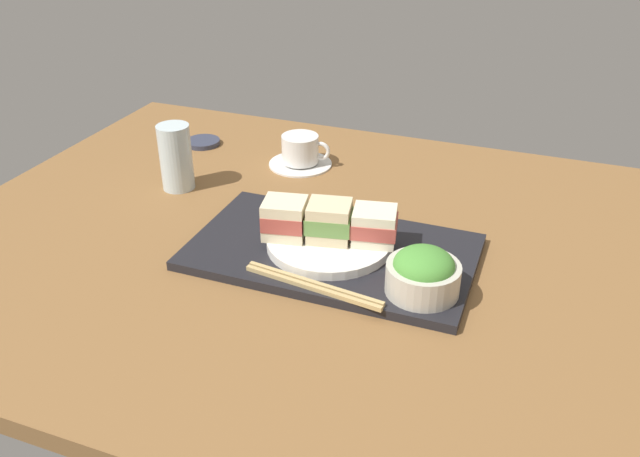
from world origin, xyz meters
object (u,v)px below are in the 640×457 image
coffee_cup (301,152)px  chopsticks_pair (310,285)px  sandwich_plate (329,242)px  sandwich_far (374,226)px  sandwich_middle (329,221)px  small_sauce_dish (203,142)px  sandwich_near (285,218)px  drinking_glass (176,157)px  salad_bowl (423,273)px

coffee_cup → chopsticks_pair: bearing=-66.1°
sandwich_plate → sandwich_far: sandwich_far is taller
sandwich_middle → chopsticks_pair: sandwich_middle is taller
sandwich_middle → small_sauce_dish: (-41.73, 33.07, -5.52)cm
sandwich_near → drinking_glass: drinking_glass is taller
chopsticks_pair → small_sauce_dish: 62.13cm
chopsticks_pair → sandwich_far: bearing=67.4°
chopsticks_pair → drinking_glass: size_ratio=1.76×
sandwich_middle → salad_bowl: bearing=-22.9°
coffee_cup → drinking_glass: (-17.98, -18.04, 3.51)cm
sandwich_near → salad_bowl: 24.24cm
small_sauce_dish → chopsticks_pair: bearing=-46.1°
small_sauce_dish → sandwich_plate: bearing=-38.4°
sandwich_near → coffee_cup: 34.04cm
sandwich_near → chopsticks_pair: sandwich_near is taller
sandwich_near → small_sauce_dish: (-34.86, 34.68, -5.51)cm
sandwich_near → sandwich_middle: bearing=13.2°
sandwich_middle → small_sauce_dish: sandwich_middle is taller
sandwich_far → drinking_glass: size_ratio=0.64×
sandwich_middle → coffee_cup: bearing=119.6°
sandwich_far → small_sauce_dish: 58.13cm
sandwich_middle → chopsticks_pair: size_ratio=0.37×
chopsticks_pair → small_sauce_dish: bearing=133.9°
sandwich_near → chopsticks_pair: size_ratio=0.35×
sandwich_far → chopsticks_pair: bearing=-112.6°
sandwich_middle → coffee_cup: (-17.37, 30.60, -3.24)cm
sandwich_middle → coffee_cup: 35.34cm
sandwich_far → drinking_glass: 43.62cm
sandwich_near → small_sauce_dish: size_ratio=1.02×
drinking_glass → sandwich_far: bearing=-14.5°
salad_bowl → coffee_cup: (-34.07, 37.67, -1.86)cm
sandwich_middle → drinking_glass: bearing=160.4°
sandwich_near → sandwich_middle: same height
sandwich_far → sandwich_plate: bearing=-166.8°
sandwich_plate → sandwich_near: 8.02cm
sandwich_far → coffee_cup: (-24.24, 28.99, -2.95)cm
salad_bowl → sandwich_middle: bearing=157.1°
sandwich_far → small_sauce_dish: bearing=147.1°
chopsticks_pair → small_sauce_dish: chopsticks_pair is taller
sandwich_far → salad_bowl: 13.16cm
sandwich_plate → drinking_glass: (-35.35, 12.56, 4.07)cm
sandwich_far → coffee_cup: size_ratio=0.62×
chopsticks_pair → salad_bowl: bearing=16.8°
sandwich_middle → drinking_glass: size_ratio=0.65×
sandwich_far → salad_bowl: sandwich_far is taller
sandwich_near → sandwich_far: 14.13cm
coffee_cup → sandwich_far: bearing=-50.1°
sandwich_near → sandwich_middle: size_ratio=0.94×
sandwich_far → small_sauce_dish: sandwich_far is taller
chopsticks_pair → coffee_cup: bearing=113.9°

